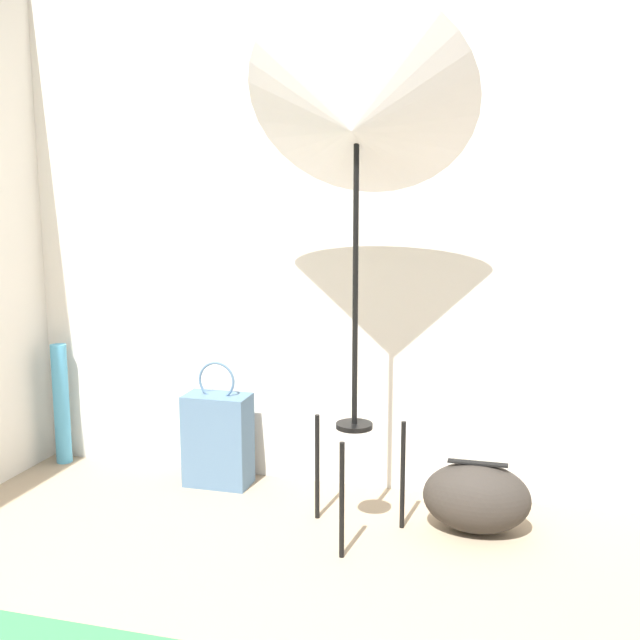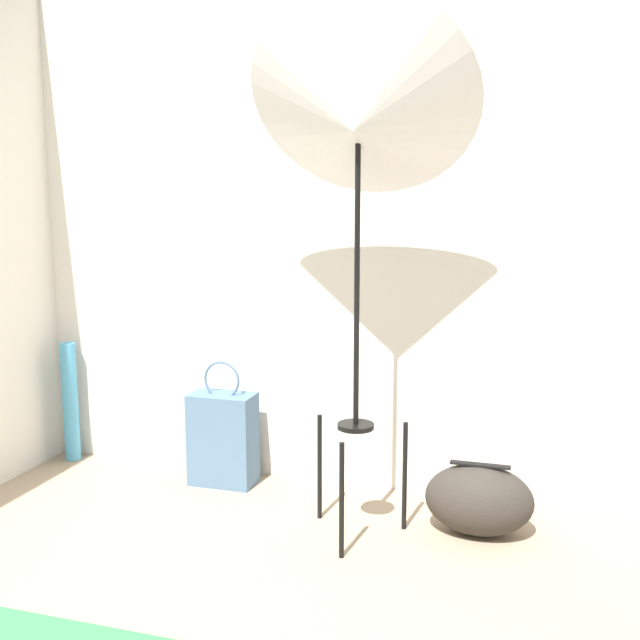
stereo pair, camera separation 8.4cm
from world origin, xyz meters
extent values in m
cube|color=silver|center=(0.00, 2.28, 1.30)|extent=(8.00, 0.05, 2.60)
cylinder|color=black|center=(0.41, 1.53, 0.23)|extent=(0.02, 0.02, 0.46)
cylinder|color=black|center=(0.23, 1.85, 0.23)|extent=(0.02, 0.02, 0.46)
cylinder|color=black|center=(0.60, 1.85, 0.23)|extent=(0.02, 0.02, 0.46)
cylinder|color=black|center=(0.41, 1.74, 0.46)|extent=(0.15, 0.15, 0.02)
cylinder|color=black|center=(0.41, 1.74, 1.07)|extent=(0.02, 0.02, 1.21)
cone|color=silver|center=(0.41, 1.74, 1.67)|extent=(0.91, 0.74, 0.86)
cube|color=slate|center=(-0.33, 2.09, 0.22)|extent=(0.31, 0.17, 0.44)
torus|color=slate|center=(-0.33, 2.09, 0.51)|extent=(0.18, 0.01, 0.18)
ellipsoid|color=#332D28|center=(0.90, 1.89, 0.15)|extent=(0.44, 0.29, 0.29)
cube|color=black|center=(0.90, 1.89, 0.29)|extent=(0.24, 0.04, 0.01)
cylinder|color=#4CA3D1|center=(-1.23, 2.17, 0.31)|extent=(0.08, 0.08, 0.62)
camera|label=1|loc=(1.03, -1.09, 1.37)|focal=42.00mm
camera|label=2|loc=(1.11, -1.06, 1.37)|focal=42.00mm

